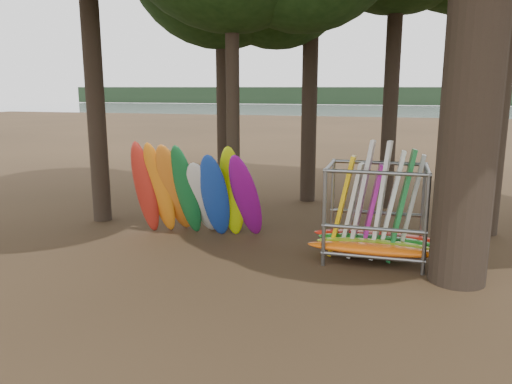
# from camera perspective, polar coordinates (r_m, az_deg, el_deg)

# --- Properties ---
(ground) EXTENTS (120.00, 120.00, 0.00)m
(ground) POSITION_cam_1_polar(r_m,az_deg,el_deg) (11.45, 0.49, -8.53)
(ground) COLOR #47331E
(ground) RESTS_ON ground
(lake) EXTENTS (160.00, 160.00, 0.00)m
(lake) POSITION_cam_1_polar(r_m,az_deg,el_deg) (70.52, 13.51, 8.33)
(lake) COLOR gray
(lake) RESTS_ON ground
(far_shore) EXTENTS (160.00, 4.00, 4.00)m
(far_shore) POSITION_cam_1_polar(r_m,az_deg,el_deg) (120.40, 14.59, 10.58)
(far_shore) COLOR black
(far_shore) RESTS_ON ground
(kayak_row) EXTENTS (3.54, 1.93, 2.77)m
(kayak_row) POSITION_cam_1_polar(r_m,az_deg,el_deg) (13.34, -7.06, -0.07)
(kayak_row) COLOR #B1261B
(kayak_row) RESTS_ON ground
(storage_rack) EXTENTS (2.98, 1.57, 2.83)m
(storage_rack) POSITION_cam_1_polar(r_m,az_deg,el_deg) (11.97, 13.46, -2.74)
(storage_rack) COLOR slate
(storage_rack) RESTS_ON ground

